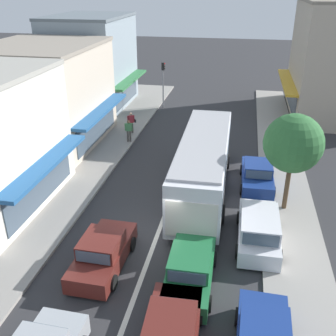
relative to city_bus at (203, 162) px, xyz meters
The scene contains 16 objects.
ground_plane 5.36m from the city_bus, 108.64° to the right, with size 140.00×140.00×0.00m, color #2D2D30.
lane_centre_line 2.58m from the city_bus, 154.71° to the right, with size 0.20×28.00×0.01m, color silver.
sidewalk_left 8.69m from the city_bus, behind, with size 5.20×44.00×0.14m, color gray.
kerb_right 5.10m from the city_bus, 15.12° to the left, with size 2.80×44.00×0.12m, color gray.
shopfront_mid_block 13.05m from the city_bus, 155.53° to the left, with size 8.34×9.05×7.04m.
shopfront_far_end 18.92m from the city_bus, 128.84° to the left, with size 7.14×8.74×8.14m.
city_bus is the anchor object (origin of this frame).
sedan_adjacent_lane_trail 7.98m from the city_bus, 115.11° to the right, with size 1.96×4.23×1.47m.
sedan_adjacent_lane_lead 10.82m from the city_bus, 89.07° to the right, with size 2.02×4.26×1.47m.
sedan_queue_far_back 7.67m from the city_bus, 87.37° to the right, with size 1.94×4.22×1.47m.
parked_wagon_kerb_second 5.35m from the city_bus, 54.98° to the right, with size 1.97×4.51×1.58m.
parked_sedan_kerb_third 3.53m from the city_bus, 24.42° to the left, with size 1.98×4.24×1.47m.
traffic_light_downstreet 16.39m from the city_bus, 109.28° to the left, with size 0.33×0.24×4.20m.
street_tree_right 4.89m from the city_bus, 14.03° to the right, with size 2.90×2.90×5.18m.
pedestrian_with_handbag_near 10.33m from the city_bus, 128.45° to the left, with size 0.61×0.50×1.63m.
pedestrian_browsing_midblock 8.78m from the city_bus, 134.12° to the left, with size 0.56×0.28×1.63m.
Camera 1 is at (3.39, -14.75, 10.85)m, focal length 42.00 mm.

